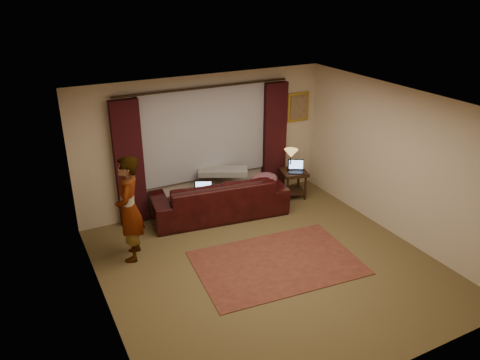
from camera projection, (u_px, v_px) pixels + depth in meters
name	position (u px, v px, depth m)	size (l,w,h in m)	color
floor	(269.00, 266.00, 7.44)	(5.00, 5.00, 0.01)	brown
ceiling	(274.00, 105.00, 6.39)	(5.00, 5.00, 0.02)	silver
wall_back	(204.00, 143.00, 8.95)	(5.00, 0.02, 2.60)	beige
wall_front	(394.00, 281.00, 4.88)	(5.00, 0.02, 2.60)	beige
wall_left	(100.00, 230.00, 5.86)	(0.02, 5.00, 2.60)	beige
wall_right	(397.00, 163.00, 7.96)	(0.02, 5.00, 2.60)	beige
sheer_curtain	(205.00, 133.00, 8.82)	(2.50, 0.05, 1.80)	#9F9EA6
drape_left	(129.00, 163.00, 8.28)	(0.50, 0.14, 2.30)	black
drape_right	(274.00, 139.00, 9.54)	(0.50, 0.14, 2.30)	black
curtain_rod	(205.00, 88.00, 8.43)	(0.04, 0.04, 3.40)	black
picture_frame	(298.00, 107.00, 9.63)	(0.50, 0.04, 0.60)	gold
sofa	(218.00, 190.00, 8.84)	(2.56, 1.10, 1.03)	black
throw_blanket	(223.00, 158.00, 8.92)	(0.94, 0.38, 0.11)	gray
clothing_pile	(264.00, 180.00, 8.98)	(0.56, 0.43, 0.24)	brown
laptop_sofa	(203.00, 190.00, 8.55)	(0.33, 0.36, 0.24)	black
area_rug	(277.00, 263.00, 7.49)	(2.56, 1.70, 0.01)	brown
end_table	(293.00, 184.00, 9.65)	(0.50, 0.50, 0.58)	black
tiffany_lamp	(291.00, 160.00, 9.49)	(0.28, 0.28, 0.44)	#A0864B
laptop_table	(296.00, 167.00, 9.42)	(0.32, 0.35, 0.23)	black
person	(129.00, 209.00, 7.32)	(0.51, 0.51, 1.75)	gray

